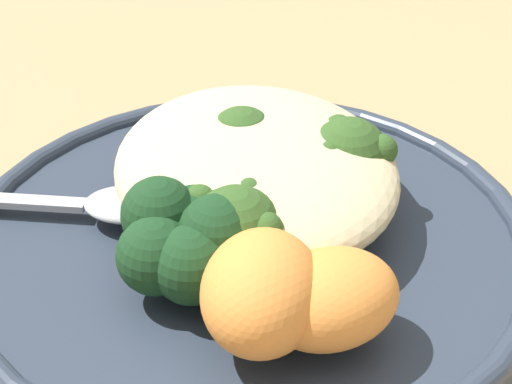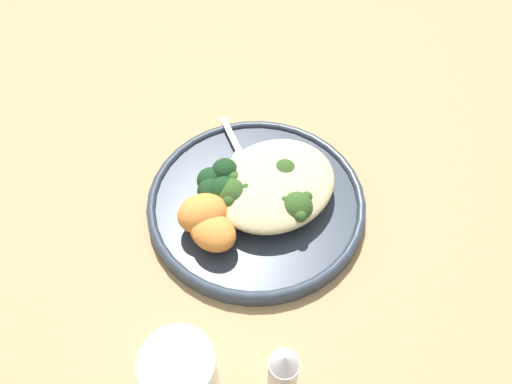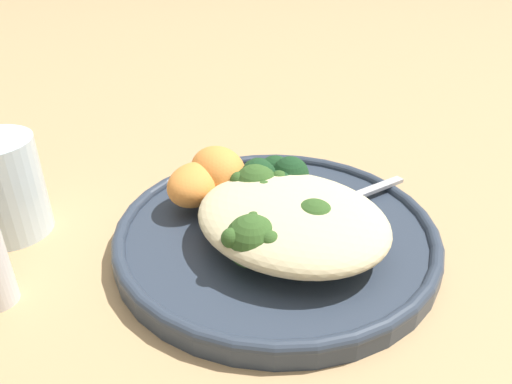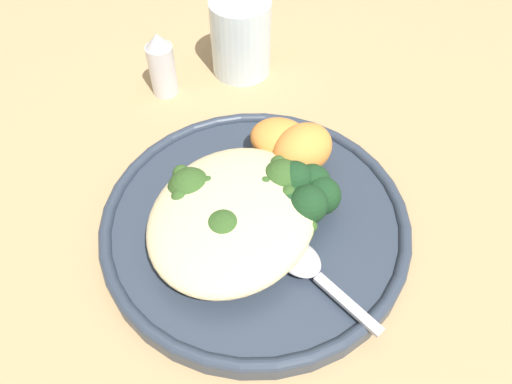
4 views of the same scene
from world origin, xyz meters
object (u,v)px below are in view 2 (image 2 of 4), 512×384
water_glass (182,377)px  broccoli_stalk_2 (244,181)px  sweet_potato_chunk_1 (244,210)px  sweet_potato_chunk_2 (204,215)px  broccoli_stalk_1 (282,178)px  spoon (242,157)px  salt_shaker (283,371)px  broccoli_stalk_3 (235,197)px  plate (256,202)px  quinoa_mound (275,184)px  kale_tuft (220,184)px  broccoli_stalk_0 (293,209)px  sweet_potato_chunk_0 (213,232)px

water_glass → broccoli_stalk_2: bearing=-144.4°
broccoli_stalk_2 → sweet_potato_chunk_1: size_ratio=2.12×
sweet_potato_chunk_2 → broccoli_stalk_1: bearing=170.0°
spoon → salt_shaker: bearing=167.8°
broccoli_stalk_2 → broccoli_stalk_3: broccoli_stalk_3 is taller
plate → quinoa_mound: quinoa_mound is taller
broccoli_stalk_2 → broccoli_stalk_3: 0.03m
quinoa_mound → broccoli_stalk_2: (0.02, -0.03, -0.01)m
broccoli_stalk_3 → spoon: 0.08m
quinoa_mound → plate: bearing=-25.0°
water_glass → kale_tuft: bearing=-137.9°
sweet_potato_chunk_1 → kale_tuft: size_ratio=0.76×
broccoli_stalk_0 → water_glass: size_ratio=0.85×
kale_tuft → spoon: (-0.06, -0.03, -0.02)m
broccoli_stalk_1 → sweet_potato_chunk_0: (0.12, 0.00, -0.00)m
broccoli_stalk_1 → broccoli_stalk_2: (0.04, -0.03, -0.01)m
salt_shaker → broccoli_stalk_1: bearing=-133.3°
broccoli_stalk_0 → sweet_potato_chunk_0: size_ratio=1.31×
broccoli_stalk_1 → sweet_potato_chunk_2: sweet_potato_chunk_2 is taller
broccoli_stalk_1 → sweet_potato_chunk_0: size_ratio=1.62×
kale_tuft → salt_shaker: (0.10, 0.23, -0.00)m
broccoli_stalk_2 → sweet_potato_chunk_1: (0.03, 0.04, 0.00)m
broccoli_stalk_1 → kale_tuft: bearing=125.9°
sweet_potato_chunk_0 → sweet_potato_chunk_1: 0.05m
broccoli_stalk_3 → sweet_potato_chunk_1: (0.00, 0.02, -0.01)m
spoon → water_glass: bearing=148.8°
sweet_potato_chunk_2 → plate: bearing=172.8°
broccoli_stalk_0 → broccoli_stalk_2: 0.08m
quinoa_mound → sweet_potato_chunk_1: quinoa_mound is taller
sweet_potato_chunk_0 → plate: bearing=-169.9°
kale_tuft → salt_shaker: bearing=65.7°
quinoa_mound → water_glass: bearing=26.7°
plate → broccoli_stalk_1: size_ratio=2.96×
quinoa_mound → broccoli_stalk_0: 0.05m
broccoli_stalk_3 → kale_tuft: size_ratio=1.37×
kale_tuft → spoon: 0.07m
sweet_potato_chunk_1 → kale_tuft: 0.05m
spoon → broccoli_stalk_0: bearing=-167.8°
quinoa_mound → broccoli_stalk_3: 0.05m
broccoli_stalk_3 → kale_tuft: 0.03m
broccoli_stalk_0 → kale_tuft: 0.10m
broccoli_stalk_1 → salt_shaker: bearing=-153.1°
plate → broccoli_stalk_2: (0.00, -0.02, 0.02)m
broccoli_stalk_2 → sweet_potato_chunk_0: bearing=132.1°
quinoa_mound → salt_shaker: bearing=49.2°
broccoli_stalk_2 → broccoli_stalk_3: (0.03, 0.02, 0.01)m
broccoli_stalk_0 → broccoli_stalk_3: same height
sweet_potato_chunk_0 → salt_shaker: 0.18m
broccoli_stalk_0 → broccoli_stalk_1: same height
broccoli_stalk_3 → spoon: bearing=-65.2°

